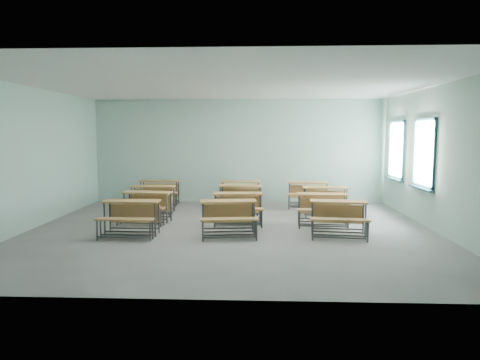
% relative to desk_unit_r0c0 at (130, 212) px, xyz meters
% --- Properties ---
extents(room, '(9.04, 8.04, 3.24)m').
position_rel_desk_unit_r0c0_xyz_m(room, '(2.16, 0.61, 1.10)').
color(room, gray).
rests_on(room, ground).
extents(desk_unit_r0c0, '(1.20, 0.82, 0.74)m').
position_rel_desk_unit_r0c0_xyz_m(desk_unit_r0c0, '(0.00, 0.00, 0.00)').
color(desk_unit_r0c0, '#9F6E39').
rests_on(desk_unit_r0c0, ground).
extents(desk_unit_r0c1, '(1.27, 0.93, 0.74)m').
position_rel_desk_unit_r0c0_xyz_m(desk_unit_r0c1, '(2.06, 0.09, 0.00)').
color(desk_unit_r0c1, '#9F6E39').
rests_on(desk_unit_r0c1, ground).
extents(desk_unit_r0c2, '(1.26, 0.91, 0.74)m').
position_rel_desk_unit_r0c0_xyz_m(desk_unit_r0c2, '(4.37, 0.15, 0.00)').
color(desk_unit_r0c2, '#9F6E39').
rests_on(desk_unit_r0c2, ground).
extents(desk_unit_r1c0, '(1.27, 0.94, 0.74)m').
position_rel_desk_unit_r0c0_xyz_m(desk_unit_r1c0, '(-0.03, 1.37, 0.00)').
color(desk_unit_r1c0, '#9F6E39').
rests_on(desk_unit_r1c0, ground).
extents(desk_unit_r1c1, '(1.22, 0.86, 0.74)m').
position_rel_desk_unit_r0c0_xyz_m(desk_unit_r1c1, '(2.21, 1.26, 0.00)').
color(desk_unit_r1c1, '#9F6E39').
rests_on(desk_unit_r1c1, ground).
extents(desk_unit_r1c2, '(1.23, 0.87, 0.74)m').
position_rel_desk_unit_r0c0_xyz_m(desk_unit_r1c2, '(4.19, 1.20, 0.00)').
color(desk_unit_r1c2, '#9F6E39').
rests_on(desk_unit_r1c2, ground).
extents(desk_unit_r2c0, '(1.20, 0.81, 0.74)m').
position_rel_desk_unit_r0c0_xyz_m(desk_unit_r2c0, '(-0.17, 2.56, 0.00)').
color(desk_unit_r2c0, '#9F6E39').
rests_on(desk_unit_r2c0, ground).
extents(desk_unit_r2c1, '(1.27, 0.94, 0.74)m').
position_rel_desk_unit_r0c0_xyz_m(desk_unit_r2c1, '(2.19, 2.76, 0.00)').
color(desk_unit_r2c1, '#9F6E39').
rests_on(desk_unit_r2c1, ground).
extents(desk_unit_r2c2, '(1.20, 0.83, 0.74)m').
position_rel_desk_unit_r0c0_xyz_m(desk_unit_r2c2, '(4.47, 2.51, 0.00)').
color(desk_unit_r2c2, '#9F6E39').
rests_on(desk_unit_r2c2, ground).
extents(desk_unit_r3c0, '(1.18, 0.79, 0.74)m').
position_rel_desk_unit_r0c0_xyz_m(desk_unit_r3c0, '(-0.29, 3.87, 0.00)').
color(desk_unit_r3c0, '#9F6E39').
rests_on(desk_unit_r3c0, ground).
extents(desk_unit_r3c1, '(1.21, 0.83, 0.74)m').
position_rel_desk_unit_r0c0_xyz_m(desk_unit_r3c1, '(2.16, 3.81, 0.00)').
color(desk_unit_r3c1, '#9F6E39').
rests_on(desk_unit_r3c1, ground).
extents(desk_unit_r3c2, '(1.26, 0.91, 0.74)m').
position_rel_desk_unit_r0c0_xyz_m(desk_unit_r3c2, '(4.14, 3.66, 0.00)').
color(desk_unit_r3c2, '#9F6E39').
rests_on(desk_unit_r3c2, ground).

